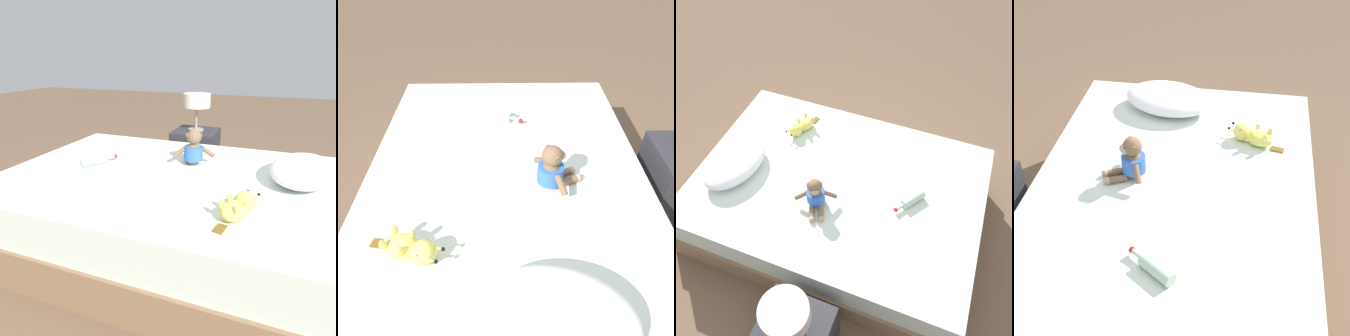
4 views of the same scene
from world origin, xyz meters
The scene contains 6 objects.
ground_plane centered at (0.00, 0.00, 0.00)m, with size 16.00×16.00×0.00m, color brown.
bed centered at (0.00, 0.00, 0.24)m, with size 1.46×2.08×0.48m.
pillow centered at (-0.15, 0.73, 0.55)m, with size 0.58×0.44×0.14m.
plush_monkey centered at (-0.22, 0.07, 0.57)m, with size 0.25×0.27×0.24m.
plush_yellow_creature centered at (0.38, 0.46, 0.53)m, with size 0.32×0.18×0.10m.
glass_bottle centered at (0.02, -0.53, 0.51)m, with size 0.23×0.18×0.06m.
Camera 2 is at (0.02, 1.16, 1.56)m, focal length 33.60 mm.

